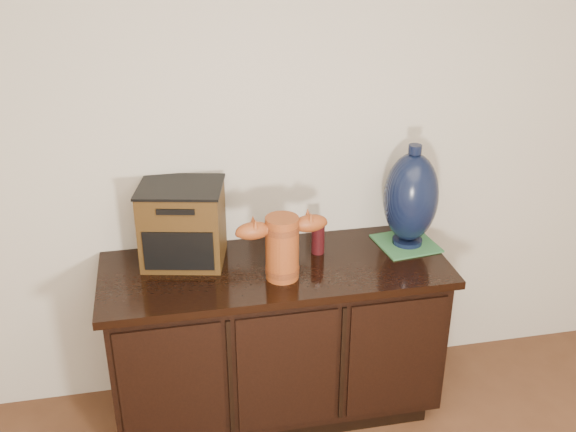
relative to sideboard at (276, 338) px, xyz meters
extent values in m
plane|color=beige|center=(0.00, 0.27, 0.91)|extent=(4.50, 0.00, 4.50)
cube|color=black|center=(0.00, 0.00, -0.35)|extent=(1.29, 0.45, 0.08)
cube|color=black|center=(0.00, 0.00, 0.01)|extent=(1.40, 0.50, 0.64)
cube|color=black|center=(0.00, 0.00, 0.35)|extent=(1.46, 0.56, 0.03)
cube|color=black|center=(-0.47, -0.25, 0.01)|extent=(0.41, 0.01, 0.56)
cube|color=black|center=(0.00, -0.25, 0.01)|extent=(0.41, 0.01, 0.56)
cube|color=black|center=(0.47, -0.25, 0.01)|extent=(0.41, 0.01, 0.56)
cylinder|color=#99461B|center=(0.01, -0.09, 0.50)|extent=(0.15, 0.15, 0.27)
cylinder|color=#41180C|center=(0.01, -0.09, 0.40)|extent=(0.15, 0.15, 0.03)
cylinder|color=#41180C|center=(0.01, -0.09, 0.59)|extent=(0.15, 0.15, 0.03)
ellipsoid|color=#99461B|center=(-0.10, -0.10, 0.60)|extent=(0.15, 0.08, 0.07)
ellipsoid|color=#99461B|center=(0.13, -0.08, 0.60)|extent=(0.15, 0.08, 0.07)
cube|color=#412A10|center=(-0.37, 0.13, 0.53)|extent=(0.38, 0.33, 0.33)
cube|color=black|center=(-0.40, 0.00, 0.48)|extent=(0.28, 0.07, 0.17)
cube|color=black|center=(-0.37, 0.13, 0.70)|extent=(0.39, 0.34, 0.01)
cube|color=#2F693B|center=(0.61, 0.08, 0.37)|extent=(0.28, 0.28, 0.01)
cylinder|color=black|center=(0.61, 0.08, 0.39)|extent=(0.13, 0.13, 0.02)
ellipsoid|color=black|center=(0.61, 0.08, 0.60)|extent=(0.26, 0.26, 0.40)
cylinder|color=black|center=(0.61, 0.08, 0.82)|extent=(0.06, 0.06, 0.04)
cylinder|color=#500D12|center=(0.20, 0.08, 0.44)|extent=(0.06, 0.06, 0.14)
cylinder|color=silver|center=(0.20, 0.08, 0.52)|extent=(0.05, 0.05, 0.02)
camera|label=1|loc=(-0.43, -2.42, 1.78)|focal=42.00mm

